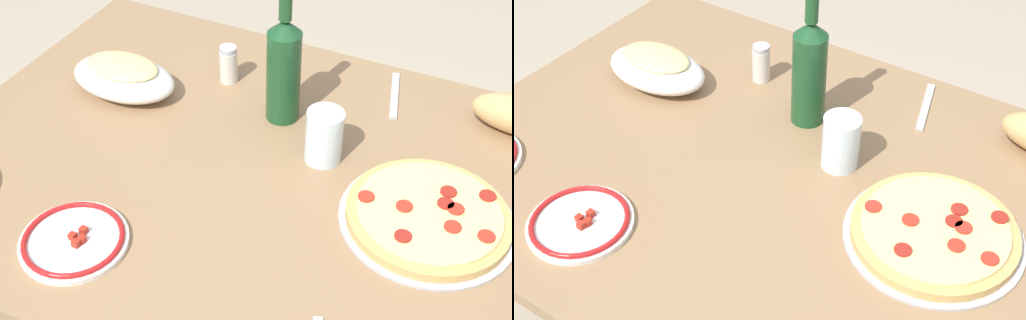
{
  "view_description": "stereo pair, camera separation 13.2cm",
  "coord_description": "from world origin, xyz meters",
  "views": [
    {
      "loc": [
        -0.43,
        0.9,
        1.6
      ],
      "look_at": [
        0.0,
        0.0,
        0.73
      ],
      "focal_mm": 49.04,
      "sensor_mm": 36.0,
      "label": 1
    },
    {
      "loc": [
        -0.55,
        0.83,
        1.6
      ],
      "look_at": [
        0.0,
        0.0,
        0.73
      ],
      "focal_mm": 49.04,
      "sensor_mm": 36.0,
      "label": 2
    }
  ],
  "objects": [
    {
      "name": "wine_bottle",
      "position": [
        0.03,
        -0.18,
        0.82
      ],
      "size": [
        0.07,
        0.07,
        0.3
      ],
      "color": "#194723",
      "rests_on": "dining_table"
    },
    {
      "name": "fork_left",
      "position": [
        -0.16,
        -0.36,
        0.71
      ],
      "size": [
        0.06,
        0.17,
        0.0
      ],
      "primitive_type": "cube",
      "rotation": [
        0.0,
        0.0,
        4.97
      ],
      "color": "#B7B7BC",
      "rests_on": "dining_table"
    },
    {
      "name": "spice_shaker",
      "position": [
        0.19,
        -0.25,
        0.75
      ],
      "size": [
        0.04,
        0.04,
        0.09
      ],
      "color": "silver",
      "rests_on": "dining_table"
    },
    {
      "name": "water_glass",
      "position": [
        -0.1,
        -0.09,
        0.76
      ],
      "size": [
        0.07,
        0.07,
        0.11
      ],
      "primitive_type": "cylinder",
      "color": "silver",
      "rests_on": "dining_table"
    },
    {
      "name": "pepperoni_pizza",
      "position": [
        -0.33,
        -0.01,
        0.72
      ],
      "size": [
        0.31,
        0.31,
        0.03
      ],
      "color": "#B7B7BC",
      "rests_on": "dining_table"
    },
    {
      "name": "dining_table",
      "position": [
        0.0,
        0.0,
        0.59
      ],
      "size": [
        1.28,
        0.94,
        0.7
      ],
      "color": "#93704C",
      "rests_on": "ground"
    },
    {
      "name": "baked_pasta_dish",
      "position": [
        0.38,
        -0.11,
        0.75
      ],
      "size": [
        0.24,
        0.15,
        0.08
      ],
      "color": "white",
      "rests_on": "dining_table"
    },
    {
      "name": "side_plate_near",
      "position": [
        0.2,
        0.3,
        0.71
      ],
      "size": [
        0.19,
        0.19,
        0.02
      ],
      "color": "white",
      "rests_on": "dining_table"
    }
  ]
}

